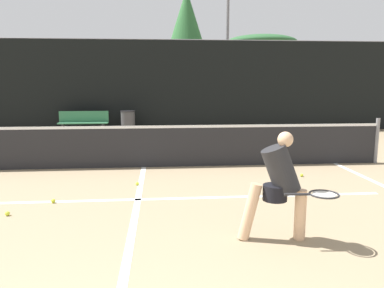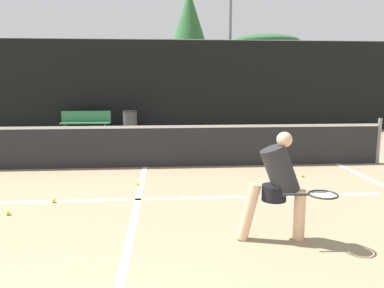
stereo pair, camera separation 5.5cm
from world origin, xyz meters
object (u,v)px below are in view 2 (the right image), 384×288
(player_practicing, at_px, (279,183))
(parked_car, at_px, (186,110))
(courtside_bench, at_px, (86,122))
(trash_bin, at_px, (130,122))

(player_practicing, relative_size, parked_car, 0.34)
(courtside_bench, height_order, parked_car, parked_car)
(trash_bin, relative_size, parked_car, 0.22)
(courtside_bench, relative_size, trash_bin, 2.04)
(player_practicing, height_order, trash_bin, player_practicing)
(courtside_bench, relative_size, parked_car, 0.44)
(trash_bin, distance_m, parked_car, 4.80)
(trash_bin, height_order, parked_car, parked_car)
(courtside_bench, distance_m, parked_car, 5.77)
(player_practicing, height_order, courtside_bench, player_practicing)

